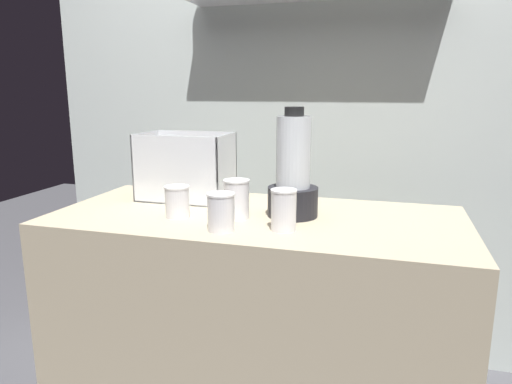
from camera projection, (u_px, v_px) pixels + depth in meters
name	position (u px, v px, depth m)	size (l,w,h in m)	color
counter	(256.00, 333.00, 1.70)	(1.40, 0.64, 0.90)	tan
back_wall_unit	(300.00, 101.00, 2.24)	(2.60, 0.24, 2.50)	silver
carrot_display_bin	(186.00, 178.00, 1.82)	(0.34, 0.22, 0.26)	white
blender_pitcher	(293.00, 175.00, 1.56)	(0.17, 0.17, 0.37)	black
juice_cup_pomegranate_far_left	(177.00, 204.00, 1.56)	(0.08, 0.08, 0.11)	white
juice_cup_beet_left	(221.00, 213.00, 1.41)	(0.09, 0.09, 0.12)	white
juice_cup_carrot_middle	(237.00, 201.00, 1.55)	(0.09, 0.09, 0.13)	white
juice_cup_pomegranate_right	(284.00, 212.00, 1.41)	(0.08, 0.08, 0.13)	white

